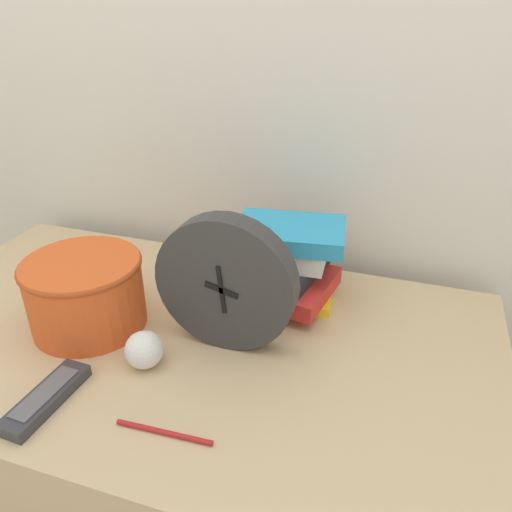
% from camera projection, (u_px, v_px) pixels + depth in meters
% --- Properties ---
extents(wall_back, '(6.00, 0.04, 2.40)m').
position_uv_depth(wall_back, '(248.00, 59.00, 1.06)').
color(wall_back, silver).
rests_on(wall_back, ground_plane).
extents(desk, '(1.17, 0.66, 0.76)m').
position_uv_depth(desk, '(192.00, 472.00, 1.11)').
color(desk, tan).
rests_on(desk, ground_plane).
extents(desk_clock, '(0.25, 0.05, 0.25)m').
position_uv_depth(desk_clock, '(226.00, 284.00, 0.85)').
color(desk_clock, '#333333').
rests_on(desk_clock, desk).
extents(book_stack, '(0.25, 0.22, 0.16)m').
position_uv_depth(book_stack, '(281.00, 262.00, 1.01)').
color(book_stack, yellow).
rests_on(book_stack, desk).
extents(basket, '(0.22, 0.22, 0.14)m').
position_uv_depth(basket, '(85.00, 291.00, 0.92)').
color(basket, '#E05623').
rests_on(basket, desk).
extents(tv_remote, '(0.06, 0.16, 0.02)m').
position_uv_depth(tv_remote, '(46.00, 398.00, 0.77)').
color(tv_remote, '#333338').
rests_on(tv_remote, desk).
extents(crumpled_paper_ball, '(0.07, 0.07, 0.07)m').
position_uv_depth(crumpled_paper_ball, '(144.00, 350.00, 0.84)').
color(crumpled_paper_ball, white).
rests_on(crumpled_paper_ball, desk).
extents(pen, '(0.15, 0.01, 0.01)m').
position_uv_depth(pen, '(164.00, 432.00, 0.72)').
color(pen, '#B21E1E').
rests_on(pen, desk).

